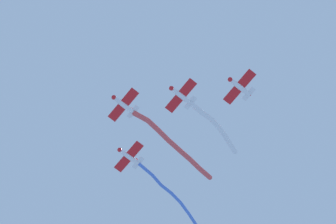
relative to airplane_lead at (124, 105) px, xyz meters
name	(u,v)px	position (x,y,z in m)	size (l,w,h in m)	color
airplane_lead	(124,105)	(0.00, 0.00, 0.00)	(5.64, 6.73, 1.78)	white
smoke_trail_lead	(175,146)	(10.73, -6.48, 1.06)	(18.54, 10.58, 3.46)	#DB4C4C
airplane_left_wing	(181,96)	(1.16, -10.30, 0.00)	(5.67, 6.68, 1.78)	white
smoke_trail_left_wing	(216,128)	(8.96, -14.84, 0.34)	(12.65, 6.20, 2.02)	white
airplane_right_wing	(129,156)	(10.12, 2.24, 0.30)	(5.65, 6.71, 1.78)	white
smoke_trail_right_wing	(175,200)	(21.36, -3.55, 0.01)	(19.51, 7.84, 1.18)	#4C75DB
airplane_slot	(240,87)	(2.32, -20.60, -0.30)	(5.70, 6.64, 1.78)	white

